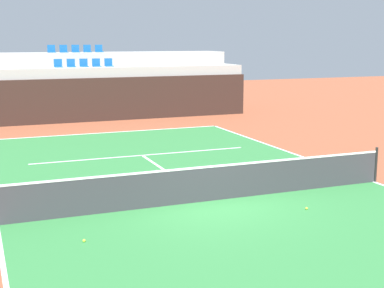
% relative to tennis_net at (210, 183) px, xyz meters
% --- Properties ---
extents(ground_plane, '(80.00, 80.00, 0.00)m').
position_rel_tennis_net_xyz_m(ground_plane, '(0.00, 0.00, -0.51)').
color(ground_plane, brown).
extents(court_surface, '(11.00, 24.00, 0.01)m').
position_rel_tennis_net_xyz_m(court_surface, '(0.00, 0.00, -0.50)').
color(court_surface, '#2D7238').
rests_on(court_surface, ground_plane).
extents(baseline_far, '(11.00, 0.10, 0.00)m').
position_rel_tennis_net_xyz_m(baseline_far, '(0.00, 11.95, -0.50)').
color(baseline_far, white).
rests_on(baseline_far, court_surface).
extents(sideline_right, '(0.10, 24.00, 0.00)m').
position_rel_tennis_net_xyz_m(sideline_right, '(5.45, 0.00, -0.50)').
color(sideline_right, white).
rests_on(sideline_right, court_surface).
extents(service_line_far, '(8.26, 0.10, 0.00)m').
position_rel_tennis_net_xyz_m(service_line_far, '(0.00, 6.40, -0.50)').
color(service_line_far, white).
rests_on(service_line_far, court_surface).
extents(centre_service_line, '(0.10, 6.40, 0.00)m').
position_rel_tennis_net_xyz_m(centre_service_line, '(0.00, 3.20, -0.50)').
color(centre_service_line, white).
rests_on(centre_service_line, court_surface).
extents(back_wall, '(17.94, 0.30, 2.30)m').
position_rel_tennis_net_xyz_m(back_wall, '(0.00, 15.86, 0.64)').
color(back_wall, black).
rests_on(back_wall, ground_plane).
extents(stands_tier_lower, '(17.94, 2.40, 2.83)m').
position_rel_tennis_net_xyz_m(stands_tier_lower, '(0.00, 17.21, 0.90)').
color(stands_tier_lower, '#9E9E99').
rests_on(stands_tier_lower, ground_plane).
extents(stands_tier_upper, '(17.94, 2.40, 3.55)m').
position_rel_tennis_net_xyz_m(stands_tier_upper, '(0.00, 19.61, 1.27)').
color(stands_tier_upper, '#9E9E99').
rests_on(stands_tier_upper, ground_plane).
extents(seating_row_lower, '(3.20, 0.44, 0.44)m').
position_rel_tennis_net_xyz_m(seating_row_lower, '(0.00, 17.31, 2.44)').
color(seating_row_lower, '#145193').
rests_on(seating_row_lower, stands_tier_lower).
extents(seating_row_upper, '(3.20, 0.44, 0.44)m').
position_rel_tennis_net_xyz_m(seating_row_upper, '(0.00, 19.71, 3.17)').
color(seating_row_upper, '#145193').
rests_on(seating_row_upper, stands_tier_upper).
extents(tennis_net, '(11.08, 0.08, 1.07)m').
position_rel_tennis_net_xyz_m(tennis_net, '(0.00, 0.00, 0.00)').
color(tennis_net, black).
rests_on(tennis_net, court_surface).
extents(tennis_ball_0, '(0.07, 0.07, 0.07)m').
position_rel_tennis_net_xyz_m(tennis_ball_0, '(1.97, -1.63, -0.47)').
color(tennis_ball_0, '#CCE033').
rests_on(tennis_ball_0, court_surface).
extents(tennis_ball_1, '(0.07, 0.07, 0.07)m').
position_rel_tennis_net_xyz_m(tennis_ball_1, '(-3.76, -1.83, -0.47)').
color(tennis_ball_1, '#CCE033').
rests_on(tennis_ball_1, court_surface).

